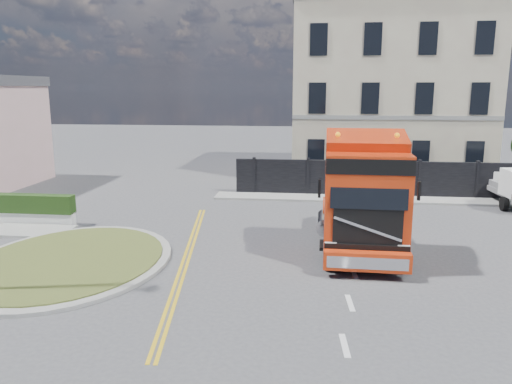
# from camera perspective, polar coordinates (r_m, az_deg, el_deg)

# --- Properties ---
(ground) EXTENTS (120.00, 120.00, 0.00)m
(ground) POSITION_cam_1_polar(r_m,az_deg,el_deg) (19.38, 2.56, -5.90)
(ground) COLOR #424244
(ground) RESTS_ON ground
(traffic_island) EXTENTS (6.80, 6.80, 0.17)m
(traffic_island) POSITION_cam_1_polar(r_m,az_deg,el_deg) (18.42, -20.63, -7.37)
(traffic_island) COLOR gray
(traffic_island) RESTS_ON ground
(hoarding_fence) EXTENTS (18.80, 0.25, 2.00)m
(hoarding_fence) POSITION_cam_1_polar(r_m,az_deg,el_deg) (28.35, 17.22, 1.34)
(hoarding_fence) COLOR black
(hoarding_fence) RESTS_ON ground
(georgian_building) EXTENTS (12.30, 10.30, 12.80)m
(georgian_building) POSITION_cam_1_polar(r_m,az_deg,el_deg) (35.24, 14.57, 11.25)
(georgian_building) COLOR beige
(georgian_building) RESTS_ON ground
(pavement_far) EXTENTS (20.00, 1.60, 0.12)m
(pavement_far) POSITION_cam_1_polar(r_m,az_deg,el_deg) (27.56, 16.31, -0.88)
(pavement_far) COLOR gray
(pavement_far) RESTS_ON ground
(truck) EXTENTS (2.86, 7.28, 4.33)m
(truck) POSITION_cam_1_polar(r_m,az_deg,el_deg) (18.01, 12.16, -1.14)
(truck) COLOR black
(truck) RESTS_ON ground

